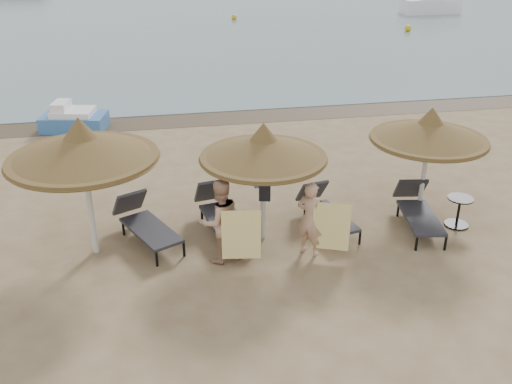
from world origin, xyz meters
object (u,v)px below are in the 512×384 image
Objects in this scene: side_table at (458,212)px; person_left at (220,215)px; lounger_far_left at (144,222)px; pedal_boat at (73,119)px; lounger_far_right at (418,209)px; palapa_left at (82,147)px; lounger_near_left at (222,212)px; person_right at (311,213)px; palapa_center at (263,148)px; lounger_near_right at (325,210)px; palapa_right at (430,131)px.

side_table is 0.34× the size of person_left.
lounger_far_left is 7.71m from pedal_boat.
lounger_far_right is 1.03× the size of person_left.
lounger_near_left is (2.61, 0.43, -1.83)m from palapa_left.
lounger_far_left is 1.05× the size of person_left.
lounger_far_right is at bearing -30.70° from lounger_far_left.
person_right is 10.12m from pedal_boat.
palapa_left is 1.32× the size of pedal_boat.
pedal_boat is at bearing 120.34° from palapa_center.
lounger_near_left is at bearing -115.77° from person_left.
palapa_center reaches higher than lounger_far_left.
palapa_center is at bearing -42.77° from lounger_near_left.
person_left is (-0.98, -0.70, -1.02)m from palapa_center.
palapa_center is 1.58m from person_left.
lounger_far_left is at bearing 173.14° from lounger_near_left.
lounger_far_left is 1.63m from lounger_near_left.
lounger_far_left is at bearing 18.26° from palapa_left.
lounger_far_right is 11.20m from pedal_boat.
lounger_far_right is 0.89m from side_table.
palapa_center is 1.25× the size of lounger_far_right.
lounger_near_left is at bearing 2.02° from person_right.
lounger_far_right is (5.81, -0.48, -0.01)m from lounger_far_left.
palapa_center is at bearing -3.92° from person_right.
palapa_center reaches higher than pedal_boat.
side_table is at bearing -2.36° from lounger_far_right.
side_table is (6.68, -0.66, -0.09)m from lounger_far_left.
palapa_left is 7.05m from lounger_far_right.
palapa_left is 5.19m from lounger_near_right.
palapa_left is at bearing -172.19° from lounger_far_right.
lounger_near_right is 0.98× the size of person_left.
lounger_near_right is at bearing -39.59° from pedal_boat.
palapa_right is at bearing -25.94° from lounger_far_left.
palapa_right is 11.20m from pedal_boat.
palapa_center reaches higher than person_right.
person_left is 1.76m from person_right.
palapa_left is 4.48m from person_right.
palapa_left is at bearing -69.65° from pedal_boat.
person_right reaches higher than lounger_near_left.
lounger_near_right is (4.83, 0.22, -1.87)m from palapa_left.
palapa_left is 1.30× the size of lounger_near_left.
palapa_right is at bearing 131.30° from side_table.
person_right is 0.84× the size of pedal_boat.
person_right is (-2.90, -1.18, -1.09)m from palapa_right.
person_right is (0.78, -0.78, -1.11)m from palapa_center.
palapa_center is 1.19× the size of pedal_boat.
person_left is (-2.40, -0.99, 0.62)m from lounger_near_right.
lounger_far_right is (1.97, -0.37, 0.02)m from lounger_near_right.
palapa_right reaches higher than lounger_far_left.
lounger_near_right is 0.96× the size of lounger_far_right.
lounger_near_right is (-2.26, -0.11, -1.62)m from palapa_right.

